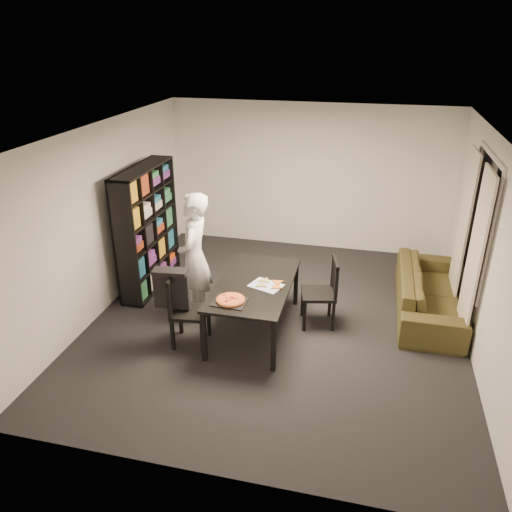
% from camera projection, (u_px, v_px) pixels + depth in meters
% --- Properties ---
extents(room, '(5.01, 5.51, 2.61)m').
position_uv_depth(room, '(279.00, 234.00, 6.44)').
color(room, black).
rests_on(room, ground).
extents(window_pane, '(0.02, 1.40, 1.60)m').
position_uv_depth(window_pane, '(480.00, 219.00, 6.36)').
color(window_pane, black).
rests_on(window_pane, room).
extents(window_frame, '(0.03, 1.52, 1.72)m').
position_uv_depth(window_frame, '(479.00, 219.00, 6.36)').
color(window_frame, white).
rests_on(window_frame, room).
extents(curtain_left, '(0.03, 0.70, 2.25)m').
position_uv_depth(curtain_left, '(474.00, 260.00, 6.06)').
color(curtain_left, silver).
rests_on(curtain_left, room).
extents(curtain_right, '(0.03, 0.70, 2.25)m').
position_uv_depth(curtain_right, '(463.00, 230.00, 6.98)').
color(curtain_right, silver).
rests_on(curtain_right, room).
extents(bookshelf, '(0.35, 1.50, 1.90)m').
position_uv_depth(bookshelf, '(147.00, 229.00, 7.57)').
color(bookshelf, black).
rests_on(bookshelf, room).
extents(dining_table, '(0.95, 1.71, 0.71)m').
position_uv_depth(dining_table, '(254.00, 287.00, 6.50)').
color(dining_table, black).
rests_on(dining_table, room).
extents(chair_left, '(0.49, 0.49, 0.96)m').
position_uv_depth(chair_left, '(183.00, 305.00, 6.28)').
color(chair_left, black).
rests_on(chair_left, room).
extents(chair_right, '(0.53, 0.53, 0.96)m').
position_uv_depth(chair_right, '(326.00, 288.00, 6.69)').
color(chair_right, black).
rests_on(chair_right, room).
extents(draped_jacket, '(0.45, 0.23, 0.53)m').
position_uv_depth(draped_jacket, '(171.00, 287.00, 6.19)').
color(draped_jacket, black).
rests_on(draped_jacket, chair_left).
extents(person, '(0.51, 0.71, 1.82)m').
position_uv_depth(person, '(194.00, 258.00, 6.71)').
color(person, silver).
rests_on(person, room).
extents(baking_tray, '(0.41, 0.34, 0.01)m').
position_uv_depth(baking_tray, '(230.00, 302.00, 6.01)').
color(baking_tray, black).
rests_on(baking_tray, dining_table).
extents(pepperoni_pizza, '(0.35, 0.35, 0.03)m').
position_uv_depth(pepperoni_pizza, '(231.00, 300.00, 6.01)').
color(pepperoni_pizza, brown).
rests_on(pepperoni_pizza, dining_table).
extents(kitchen_towel, '(0.48, 0.42, 0.01)m').
position_uv_depth(kitchen_towel, '(266.00, 286.00, 6.39)').
color(kitchen_towel, silver).
rests_on(kitchen_towel, dining_table).
extents(pizza_slices, '(0.45, 0.41, 0.01)m').
position_uv_depth(pizza_slices, '(270.00, 284.00, 6.42)').
color(pizza_slices, '#CB803F').
rests_on(pizza_slices, dining_table).
extents(sofa, '(0.84, 2.14, 0.63)m').
position_uv_depth(sofa, '(429.00, 292.00, 7.07)').
color(sofa, '#3A3717').
rests_on(sofa, room).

